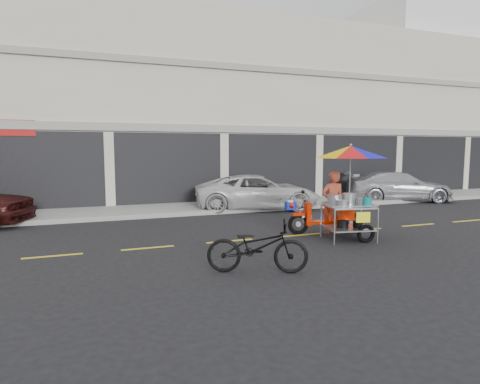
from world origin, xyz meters
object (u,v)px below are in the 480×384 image
object	(u,v)px
near_bicycle	(257,247)
food_vendor_rig	(343,179)
silver_pickup	(399,186)
white_pickup	(257,192)

from	to	relation	value
near_bicycle	food_vendor_rig	distance (m)	3.93
silver_pickup	near_bicycle	bearing A→B (deg)	148.06
white_pickup	near_bicycle	distance (m)	7.90
silver_pickup	food_vendor_rig	distance (m)	8.49
silver_pickup	near_bicycle	distance (m)	12.22
white_pickup	silver_pickup	world-z (taller)	white_pickup
white_pickup	near_bicycle	size ratio (longest dim) A/B	2.52
food_vendor_rig	silver_pickup	bearing A→B (deg)	50.17
white_pickup	near_bicycle	world-z (taller)	white_pickup
silver_pickup	near_bicycle	size ratio (longest dim) A/B	2.39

